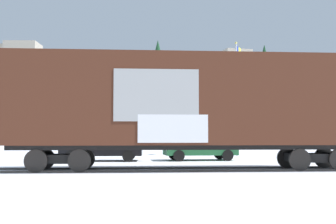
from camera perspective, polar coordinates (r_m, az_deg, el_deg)
The scene contains 7 objects.
ground_plane at distance 17.68m, azimuth 6.39°, elevation -8.00°, with size 260.00×260.00×0.00m, color silver.
track at distance 17.65m, azimuth 5.69°, elevation -7.89°, with size 60.01×3.10×0.08m.
freight_car at distance 17.52m, azimuth 2.96°, elevation 1.34°, with size 15.19×2.92×5.06m.
flagpole at distance 29.86m, azimuth 9.55°, elevation 3.40°, with size 0.66×1.12×8.16m.
hillside at distance 83.85m, azimuth -1.26°, elevation 0.53°, with size 126.05×43.58×18.66m.
parked_car_black at distance 23.84m, azimuth -9.23°, elevation -4.67°, with size 4.61×2.05×1.73m.
parked_car_green at distance 24.20m, azimuth 4.27°, elevation -4.80°, with size 4.32×2.20×1.58m.
Camera 1 is at (-2.94, -17.37, 1.49)m, focal length 43.94 mm.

